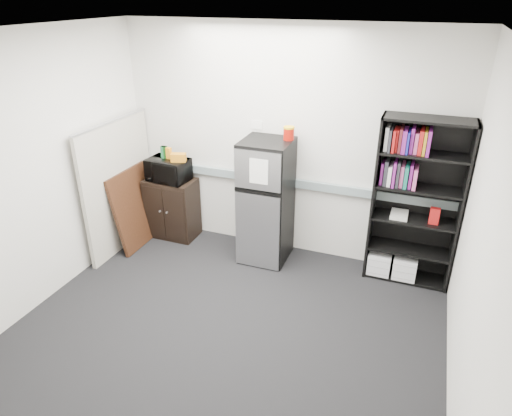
# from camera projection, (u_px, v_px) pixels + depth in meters

# --- Properties ---
(floor) EXTENTS (4.00, 4.00, 0.00)m
(floor) POSITION_uv_depth(u_px,v_px,m) (226.00, 330.00, 4.41)
(floor) COLOR black
(floor) RESTS_ON ground
(wall_back) EXTENTS (4.00, 0.02, 2.70)m
(wall_back) POSITION_uv_depth(u_px,v_px,m) (285.00, 145.00, 5.30)
(wall_back) COLOR silver
(wall_back) RESTS_ON floor
(wall_right) EXTENTS (0.02, 3.50, 2.70)m
(wall_right) POSITION_uv_depth(u_px,v_px,m) (482.00, 248.00, 3.19)
(wall_right) COLOR silver
(wall_right) RESTS_ON floor
(wall_left) EXTENTS (0.02, 3.50, 2.70)m
(wall_left) POSITION_uv_depth(u_px,v_px,m) (37.00, 173.00, 4.47)
(wall_left) COLOR silver
(wall_left) RESTS_ON floor
(ceiling) EXTENTS (4.00, 3.50, 0.02)m
(ceiling) POSITION_uv_depth(u_px,v_px,m) (216.00, 33.00, 3.25)
(ceiling) COLOR white
(ceiling) RESTS_ON wall_back
(electrical_raceway) EXTENTS (3.92, 0.05, 0.10)m
(electrical_raceway) POSITION_uv_depth(u_px,v_px,m) (283.00, 181.00, 5.47)
(electrical_raceway) COLOR gray
(electrical_raceway) RESTS_ON wall_back
(wall_note) EXTENTS (0.14, 0.00, 0.10)m
(wall_note) POSITION_uv_depth(u_px,v_px,m) (257.00, 125.00, 5.32)
(wall_note) COLOR white
(wall_note) RESTS_ON wall_back
(bookshelf) EXTENTS (0.90, 0.34, 1.85)m
(bookshelf) POSITION_uv_depth(u_px,v_px,m) (414.00, 199.00, 4.83)
(bookshelf) COLOR black
(bookshelf) RESTS_ON floor
(cubicle_partition) EXTENTS (0.06, 1.30, 1.62)m
(cubicle_partition) POSITION_uv_depth(u_px,v_px,m) (119.00, 185.00, 5.58)
(cubicle_partition) COLOR #ACA999
(cubicle_partition) RESTS_ON floor
(cabinet) EXTENTS (0.63, 0.43, 0.79)m
(cabinet) POSITION_uv_depth(u_px,v_px,m) (172.00, 208.00, 5.97)
(cabinet) COLOR black
(cabinet) RESTS_ON floor
(microwave) EXTENTS (0.53, 0.38, 0.28)m
(microwave) POSITION_uv_depth(u_px,v_px,m) (168.00, 170.00, 5.72)
(microwave) COLOR black
(microwave) RESTS_ON cabinet
(snack_box_a) EXTENTS (0.08, 0.06, 0.15)m
(snack_box_a) POSITION_uv_depth(u_px,v_px,m) (164.00, 152.00, 5.68)
(snack_box_a) COLOR #1A5B32
(snack_box_a) RESTS_ON microwave
(snack_box_b) EXTENTS (0.07, 0.05, 0.15)m
(snack_box_b) POSITION_uv_depth(u_px,v_px,m) (164.00, 152.00, 5.68)
(snack_box_b) COLOR #0C370D
(snack_box_b) RESTS_ON microwave
(snack_box_c) EXTENTS (0.07, 0.06, 0.14)m
(snack_box_c) POSITION_uv_depth(u_px,v_px,m) (169.00, 153.00, 5.66)
(snack_box_c) COLOR orange
(snack_box_c) RESTS_ON microwave
(snack_bag) EXTENTS (0.20, 0.15, 0.10)m
(snack_bag) POSITION_uv_depth(u_px,v_px,m) (179.00, 157.00, 5.57)
(snack_bag) COLOR orange
(snack_bag) RESTS_ON microwave
(refrigerator) EXTENTS (0.56, 0.58, 1.48)m
(refrigerator) POSITION_uv_depth(u_px,v_px,m) (266.00, 202.00, 5.33)
(refrigerator) COLOR black
(refrigerator) RESTS_ON floor
(coffee_can) EXTENTS (0.12, 0.12, 0.17)m
(coffee_can) POSITION_uv_depth(u_px,v_px,m) (289.00, 132.00, 5.01)
(coffee_can) COLOR #9D1107
(coffee_can) RESTS_ON refrigerator
(framed_poster) EXTENTS (0.22, 0.77, 0.99)m
(framed_poster) POSITION_uv_depth(u_px,v_px,m) (135.00, 208.00, 5.75)
(framed_poster) COLOR black
(framed_poster) RESTS_ON floor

